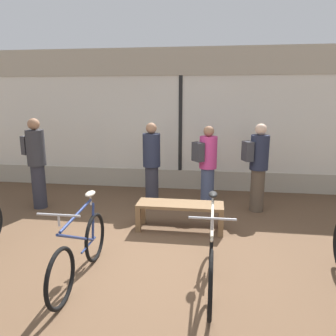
{
  "coord_description": "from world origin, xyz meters",
  "views": [
    {
      "loc": [
        0.76,
        -3.94,
        2.18
      ],
      "look_at": [
        0.0,
        1.49,
        0.95
      ],
      "focal_mm": 35.0,
      "sensor_mm": 36.0,
      "label": 1
    }
  ],
  "objects": [
    {
      "name": "customer_near_bench",
      "position": [
        -2.61,
        1.81,
        0.95
      ],
      "size": [
        0.56,
        0.48,
        1.75
      ],
      "color": "#2D2D38",
      "rests_on": "ground_plane"
    },
    {
      "name": "bicycle_right",
      "position": [
        0.78,
        -0.46,
        0.39
      ],
      "size": [
        0.46,
        1.76,
        1.03
      ],
      "color": "black",
      "rests_on": "ground_plane"
    },
    {
      "name": "customer_by_window",
      "position": [
        0.65,
        2.33,
        0.86
      ],
      "size": [
        0.56,
        0.52,
        1.6
      ],
      "color": "#424C6B",
      "rests_on": "ground_plane"
    },
    {
      "name": "bicycle_left",
      "position": [
        -0.76,
        -0.55,
        0.37
      ],
      "size": [
        0.46,
        1.65,
        1.01
      ],
      "color": "black",
      "rests_on": "ground_plane"
    },
    {
      "name": "display_bench",
      "position": [
        0.26,
        1.1,
        0.37
      ],
      "size": [
        1.4,
        0.44,
        0.46
      ],
      "color": "brown",
      "rests_on": "ground_plane"
    },
    {
      "name": "shop_back_wall",
      "position": [
        0.0,
        3.55,
        1.64
      ],
      "size": [
        12.0,
        0.08,
        3.2
      ],
      "color": "#B2A893",
      "rests_on": "ground_plane"
    },
    {
      "name": "ground_plane",
      "position": [
        0.0,
        0.0,
        0.0
      ],
      "size": [
        24.0,
        24.0,
        0.0
      ],
      "primitive_type": "plane",
      "color": "brown"
    },
    {
      "name": "customer_near_rack",
      "position": [
        1.59,
        2.21,
        0.9
      ],
      "size": [
        0.55,
        0.44,
        1.67
      ],
      "color": "brown",
      "rests_on": "ground_plane"
    },
    {
      "name": "customer_mid_floor",
      "position": [
        -0.43,
        2.23,
        0.87
      ],
      "size": [
        0.35,
        0.35,
        1.66
      ],
      "color": "#2D2D38",
      "rests_on": "ground_plane"
    }
  ]
}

